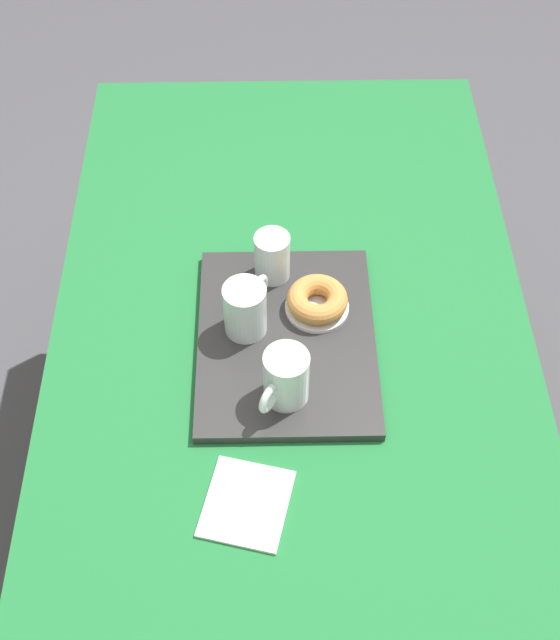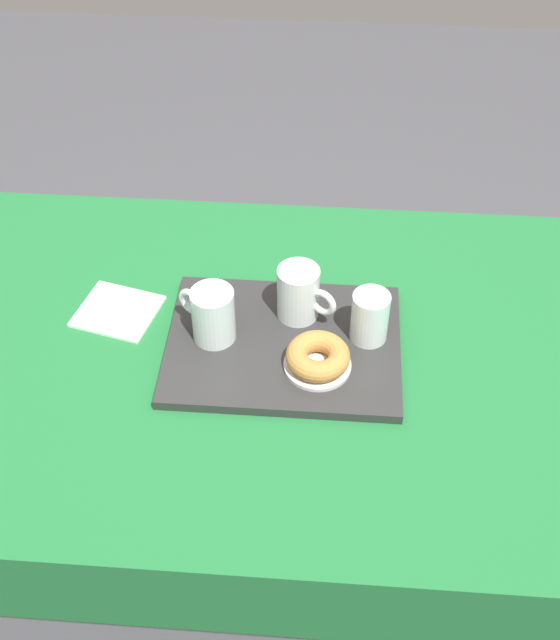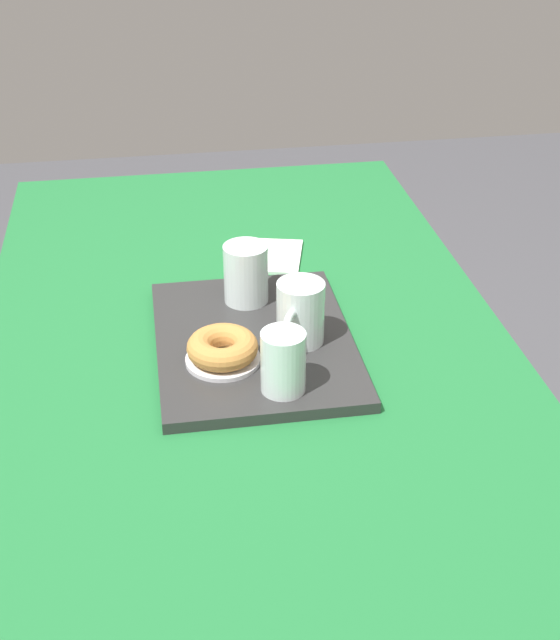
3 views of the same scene
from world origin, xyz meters
name	(u,v)px [view 2 (image 2 of 3)]	position (x,y,z in m)	size (l,w,h in m)	color
ground_plane	(280,577)	(0.00, 0.00, 0.00)	(6.00, 6.00, 0.00)	#47474C
dining_table	(279,391)	(0.00, 0.00, 0.68)	(1.51, 0.84, 0.78)	#1E6B33
serving_tray	(284,345)	(0.01, 0.01, 0.79)	(0.40, 0.30, 0.02)	#2D2D2D
tea_mug_left	(299,294)	(0.03, 0.08, 0.84)	(0.11, 0.08, 0.10)	silver
tea_mug_right	(213,316)	(-0.11, 0.01, 0.84)	(0.10, 0.08, 0.10)	silver
water_glass_near	(370,319)	(0.15, 0.03, 0.84)	(0.06, 0.06, 0.09)	silver
donut_plate_left	(317,365)	(0.07, -0.05, 0.80)	(0.11, 0.11, 0.01)	silver
sugar_donut_left	(318,356)	(0.07, -0.05, 0.82)	(0.11, 0.11, 0.04)	#BC7F3D
paper_napkin	(118,311)	(-0.30, 0.08, 0.78)	(0.14, 0.12, 0.01)	white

